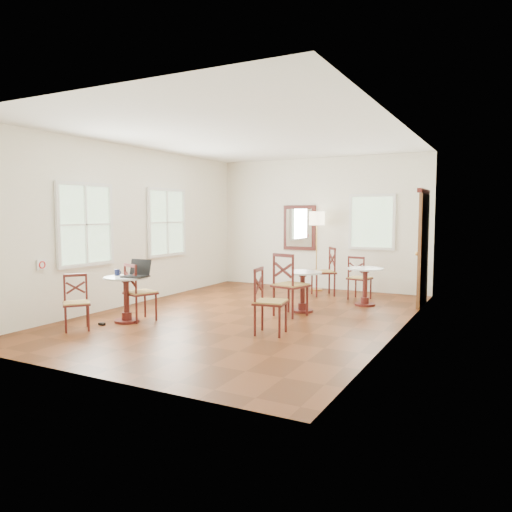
{
  "coord_description": "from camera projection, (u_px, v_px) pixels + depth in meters",
  "views": [
    {
      "loc": [
        3.92,
        -7.17,
        1.74
      ],
      "look_at": [
        0.0,
        0.3,
        1.0
      ],
      "focal_mm": 34.23,
      "sensor_mm": 36.0,
      "label": 1
    }
  ],
  "objects": [
    {
      "name": "laptop",
      "position": [
        137.0,
        273.0,
        7.73
      ],
      "size": [
        0.4,
        0.34,
        0.27
      ],
      "rotation": [
        0.0,
        0.0,
        0.08
      ],
      "color": "black",
      "rests_on": "cafe_table_near"
    },
    {
      "name": "chair_back_a",
      "position": [
        359.0,
        278.0,
        9.83
      ],
      "size": [
        0.48,
        0.48,
        0.89
      ],
      "rotation": [
        0.0,
        0.0,
        2.96
      ],
      "color": "#4D1813",
      "rests_on": "ground"
    },
    {
      "name": "ground",
      "position": [
        248.0,
        316.0,
        8.29
      ],
      "size": [
        7.0,
        7.0,
        0.0
      ],
      "primitive_type": "plane",
      "color": "#5B290F",
      "rests_on": "ground"
    },
    {
      "name": "water_glass",
      "position": [
        132.0,
        272.0,
        7.86
      ],
      "size": [
        0.07,
        0.07,
        0.11
      ],
      "primitive_type": "cylinder",
      "color": "white",
      "rests_on": "cafe_table_near"
    },
    {
      "name": "cafe_table_mid",
      "position": [
        302.0,
        287.0,
        8.62
      ],
      "size": [
        0.68,
        0.68,
        0.72
      ],
      "color": "#4D1813",
      "rests_on": "ground"
    },
    {
      "name": "cafe_table_back",
      "position": [
        365.0,
        282.0,
        9.21
      ],
      "size": [
        0.67,
        0.67,
        0.71
      ],
      "color": "#4D1813",
      "rests_on": "ground"
    },
    {
      "name": "room_shell",
      "position": [
        252.0,
        205.0,
        8.4
      ],
      "size": [
        5.02,
        7.02,
        3.01
      ],
      "color": "white",
      "rests_on": "ground"
    },
    {
      "name": "chair_mid_a",
      "position": [
        290.0,
        285.0,
        8.25
      ],
      "size": [
        0.6,
        0.6,
        1.07
      ],
      "rotation": [
        0.0,
        0.0,
        2.89
      ],
      "color": "#4D1813",
      "rests_on": "ground"
    },
    {
      "name": "chair_near_b",
      "position": [
        76.0,
        302.0,
        7.28
      ],
      "size": [
        0.54,
        0.54,
        0.83
      ],
      "rotation": [
        0.0,
        0.0,
        0.87
      ],
      "color": "#4D1813",
      "rests_on": "ground"
    },
    {
      "name": "mouse",
      "position": [
        138.0,
        275.0,
        7.84
      ],
      "size": [
        0.11,
        0.09,
        0.04
      ],
      "primitive_type": "ellipsoid",
      "rotation": [
        0.0,
        0.0,
        0.35
      ],
      "color": "black",
      "rests_on": "cafe_table_near"
    },
    {
      "name": "cafe_table_near",
      "position": [
        126.0,
        294.0,
        7.79
      ],
      "size": [
        0.7,
        0.7,
        0.74
      ],
      "color": "#4D1813",
      "rests_on": "ground"
    },
    {
      "name": "chair_near_a",
      "position": [
        139.0,
        292.0,
        7.89
      ],
      "size": [
        0.55,
        0.55,
        0.94
      ],
      "rotation": [
        0.0,
        0.0,
        2.8
      ],
      "color": "#4D1813",
      "rests_on": "ground"
    },
    {
      "name": "floor_lamp",
      "position": [
        317.0,
        224.0,
        10.92
      ],
      "size": [
        0.35,
        0.35,
        1.78
      ],
      "color": "#BF8C3F",
      "rests_on": "ground"
    },
    {
      "name": "navy_mug",
      "position": [
        117.0,
        272.0,
        7.9
      ],
      "size": [
        0.12,
        0.08,
        0.1
      ],
      "color": "black",
      "rests_on": "cafe_table_near"
    },
    {
      "name": "chair_mid_b",
      "position": [
        269.0,
        301.0,
        7.01
      ],
      "size": [
        0.51,
        0.51,
        0.96
      ],
      "rotation": [
        0.0,
        0.0,
        1.74
      ],
      "color": "#4D1813",
      "rests_on": "ground"
    },
    {
      "name": "power_adapter",
      "position": [
        102.0,
        324.0,
        7.6
      ],
      "size": [
        0.1,
        0.06,
        0.04
      ],
      "primitive_type": "cube",
      "color": "black",
      "rests_on": "ground"
    },
    {
      "name": "chair_back_b",
      "position": [
        324.0,
        271.0,
        10.34
      ],
      "size": [
        0.66,
        0.66,
        1.02
      ],
      "rotation": [
        0.0,
        0.0,
        -0.95
      ],
      "color": "#4D1813",
      "rests_on": "ground"
    }
  ]
}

